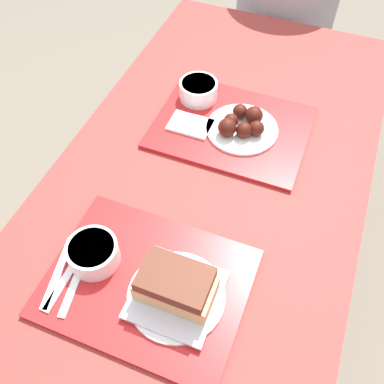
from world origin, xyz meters
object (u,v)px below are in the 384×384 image
at_px(tray_near, 147,283).
at_px(bowl_coleslaw_far, 198,90).
at_px(brisket_sandwich_plate, 176,289).
at_px(tray_far, 231,127).
at_px(bowl_coleslaw_near, 93,252).
at_px(wings_plate_far, 242,125).

xyz_separation_m(tray_near, bowl_coleslaw_far, (-0.11, 0.58, 0.04)).
bearing_deg(brisket_sandwich_plate, tray_far, 95.75).
xyz_separation_m(tray_near, tray_far, (0.02, 0.51, 0.00)).
height_order(bowl_coleslaw_near, brisket_sandwich_plate, brisket_sandwich_plate).
relative_size(tray_near, wings_plate_far, 2.12).
bearing_deg(tray_near, bowl_coleslaw_far, 100.54).
height_order(tray_far, wings_plate_far, wings_plate_far).
height_order(tray_near, bowl_coleslaw_near, bowl_coleslaw_near).
xyz_separation_m(tray_near, brisket_sandwich_plate, (0.07, -0.01, 0.04)).
bearing_deg(wings_plate_far, brisket_sandwich_plate, -87.51).
bearing_deg(tray_far, bowl_coleslaw_far, 149.12).
distance_m(brisket_sandwich_plate, wings_plate_far, 0.51).
bearing_deg(bowl_coleslaw_near, tray_far, 73.93).
distance_m(tray_near, bowl_coleslaw_far, 0.59).
bearing_deg(wings_plate_far, bowl_coleslaw_far, 152.12).
xyz_separation_m(bowl_coleslaw_far, wings_plate_far, (0.16, -0.08, -0.01)).
distance_m(tray_near, tray_far, 0.51).
distance_m(bowl_coleslaw_near, brisket_sandwich_plate, 0.20).
bearing_deg(brisket_sandwich_plate, wings_plate_far, 92.49).
xyz_separation_m(bowl_coleslaw_near, bowl_coleslaw_far, (0.02, 0.58, 0.00)).
bearing_deg(wings_plate_far, bowl_coleslaw_near, -109.43).
xyz_separation_m(tray_far, brisket_sandwich_plate, (0.05, -0.52, 0.04)).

